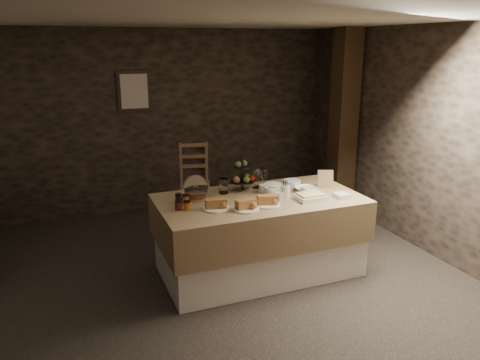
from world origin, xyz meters
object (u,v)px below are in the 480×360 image
object	(u,v)px
timber_column	(343,124)
fruit_stand	(243,178)
chair	(193,179)
buffet_table	(259,230)

from	to	relation	value
timber_column	fruit_stand	xyz separation A→B (m)	(-1.92, -1.00, -0.32)
chair	timber_column	xyz separation A→B (m)	(1.92, -0.99, 0.87)
buffet_table	timber_column	bearing A→B (deg)	35.10
buffet_table	timber_column	world-z (taller)	timber_column
buffet_table	fruit_stand	xyz separation A→B (m)	(-0.06, 0.31, 0.50)
chair	fruit_stand	size ratio (longest dim) A/B	2.02
chair	timber_column	size ratio (longest dim) A/B	0.29
buffet_table	fruit_stand	world-z (taller)	fruit_stand
buffet_table	timber_column	xyz separation A→B (m)	(1.85, 1.30, 0.82)
buffet_table	chair	size ratio (longest dim) A/B	2.81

